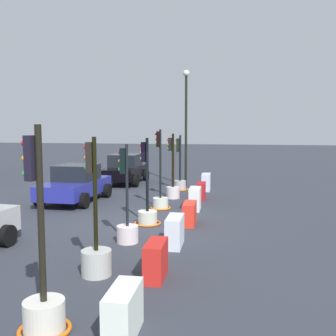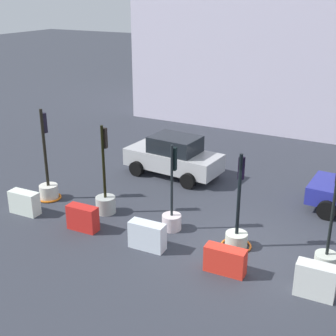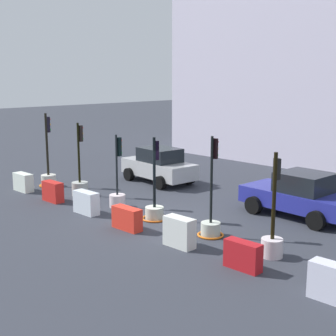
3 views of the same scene
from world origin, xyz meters
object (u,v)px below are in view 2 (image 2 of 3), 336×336
Objects in this scene: construction_barrier_0 at (24,203)px; construction_barrier_4 at (315,280)px; traffic_light_2 at (172,214)px; construction_barrier_1 at (83,218)px; traffic_light_4 at (327,253)px; construction_barrier_3 at (225,260)px; traffic_light_1 at (106,198)px; traffic_light_3 at (237,234)px; construction_barrier_2 at (147,236)px; car_silver_hatchback at (174,156)px; traffic_light_0 at (48,185)px.

construction_barrier_4 reaches higher than construction_barrier_0.
traffic_light_2 is 2.79× the size of construction_barrier_1.
traffic_light_4 is 2.85m from construction_barrier_3.
traffic_light_3 is (4.82, -0.05, -0.10)m from traffic_light_1.
traffic_light_4 reaches higher than construction_barrier_4.
construction_barrier_2 is (4.93, -0.02, 0.02)m from construction_barrier_0.
traffic_light_2 is 1.43m from construction_barrier_2.
construction_barrier_0 is 6.32m from car_silver_hatchback.
traffic_light_1 reaches higher than car_silver_hatchback.
traffic_light_1 is at bearing 150.69° from construction_barrier_2.
construction_barrier_0 is 0.94× the size of construction_barrier_3.
construction_barrier_3 is at bearing -0.97° from construction_barrier_0.
traffic_light_2 is at bearing 28.95° from construction_barrier_1.
traffic_light_3 is (7.35, -0.01, -0.11)m from traffic_light_0.
traffic_light_3 is at bearing -1.88° from traffic_light_2.
construction_barrier_1 is at bearing 179.61° from construction_barrier_4.
traffic_light_1 reaches higher than construction_barrier_1.
traffic_light_0 is at bearing -125.11° from car_silver_hatchback.
traffic_light_2 is 4.85m from traffic_light_4.
traffic_light_4 is 5.13m from construction_barrier_2.
construction_barrier_1 is at bearing 178.49° from construction_barrier_3.
construction_barrier_2 is (-4.93, -1.41, -0.07)m from traffic_light_4.
construction_barrier_1 is 0.25× the size of car_silver_hatchback.
construction_barrier_1 is at bearing 0.11° from construction_barrier_0.
traffic_light_0 reaches higher than construction_barrier_4.
traffic_light_0 is at bearing -179.69° from traffic_light_4.
traffic_light_2 is at bearing 148.06° from construction_barrier_3.
construction_barrier_2 is (2.42, -0.03, 0.01)m from construction_barrier_1.
traffic_light_3 is at bearing -0.65° from traffic_light_1.
construction_barrier_0 is (0.09, -1.33, -0.15)m from traffic_light_0.
traffic_light_3 is 2.59× the size of construction_barrier_3.
traffic_light_3 is at bearing 97.96° from construction_barrier_3.
traffic_light_4 reaches higher than traffic_light_2.
construction_barrier_1 is (-4.75, -1.32, -0.03)m from traffic_light_3.
car_silver_hatchback is (-4.35, 4.28, 0.39)m from traffic_light_3.
car_silver_hatchback is (-4.55, 5.72, 0.45)m from construction_barrier_3.
construction_barrier_1 is (-2.51, -1.39, -0.13)m from traffic_light_2.
traffic_light_2 is (5.11, 0.06, -0.01)m from traffic_light_0.
construction_barrier_2 is (2.49, -1.40, -0.12)m from traffic_light_1.
traffic_light_0 is 1.35m from construction_barrier_0.
construction_barrier_2 reaches higher than construction_barrier_1.
traffic_light_4 is at bearing 32.15° from construction_barrier_3.
car_silver_hatchback is at bearing 83.72° from traffic_light_1.
construction_barrier_0 is at bearing -169.68° from traffic_light_3.
traffic_light_3 is 4.93m from construction_barrier_1.
construction_barrier_1 is (2.60, -1.33, -0.14)m from traffic_light_0.
traffic_light_4 is 2.83× the size of construction_barrier_3.
car_silver_hatchback reaches higher than construction_barrier_0.
traffic_light_4 is 7.49m from construction_barrier_1.
construction_barrier_1 is at bearing -164.50° from traffic_light_3.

